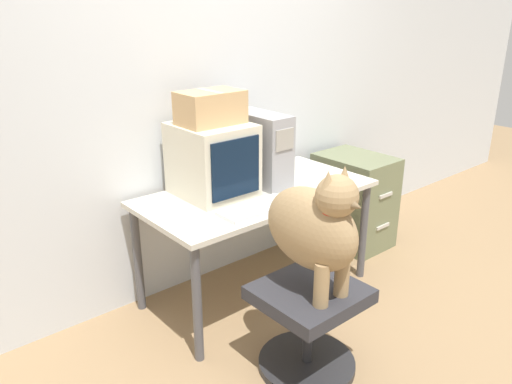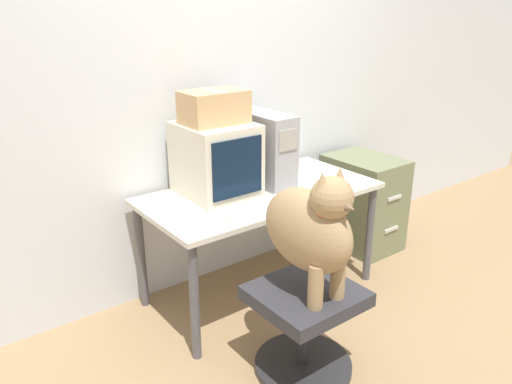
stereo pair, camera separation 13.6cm
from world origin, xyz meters
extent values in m
plane|color=#937551|center=(0.00, 0.00, 0.00)|extent=(12.00, 12.00, 0.00)
cube|color=silver|center=(0.00, 0.79, 1.30)|extent=(8.00, 0.05, 2.60)
cube|color=beige|center=(0.00, 0.36, 0.69)|extent=(1.44, 0.73, 0.03)
cylinder|color=#4C4C51|center=(-0.67, 0.05, 0.34)|extent=(0.05, 0.05, 0.67)
cylinder|color=#4C4C51|center=(0.67, 0.05, 0.34)|extent=(0.05, 0.05, 0.67)
cylinder|color=#4C4C51|center=(-0.67, 0.68, 0.34)|extent=(0.05, 0.05, 0.67)
cylinder|color=#4C4C51|center=(0.67, 0.68, 0.34)|extent=(0.05, 0.05, 0.67)
cube|color=beige|center=(-0.23, 0.50, 0.91)|extent=(0.40, 0.43, 0.42)
cube|color=black|center=(-0.23, 0.28, 0.91)|extent=(0.33, 0.01, 0.33)
cube|color=#99999E|center=(0.11, 0.48, 0.92)|extent=(0.19, 0.45, 0.45)
cube|color=#9E998E|center=(0.11, 0.25, 1.03)|extent=(0.14, 0.01, 0.12)
cube|color=silver|center=(-0.21, 0.13, 0.71)|extent=(0.43, 0.17, 0.02)
cube|color=silver|center=(-0.21, 0.13, 0.73)|extent=(0.40, 0.14, 0.00)
ellipsoid|color=#333333|center=(0.09, 0.12, 0.72)|extent=(0.07, 0.04, 0.04)
cylinder|color=#262628|center=(-0.28, -0.36, 0.02)|extent=(0.50, 0.50, 0.04)
cylinder|color=#262628|center=(-0.28, -0.36, 0.22)|extent=(0.05, 0.05, 0.36)
cube|color=#2D2D33|center=(-0.28, -0.36, 0.43)|extent=(0.49, 0.46, 0.07)
ellipsoid|color=#9E7F56|center=(-0.28, -0.35, 0.78)|extent=(0.26, 0.53, 0.39)
cylinder|color=#9E7F56|center=(-0.35, -0.49, 0.58)|extent=(0.07, 0.07, 0.22)
cylinder|color=#9E7F56|center=(-0.21, -0.49, 0.58)|extent=(0.07, 0.07, 0.22)
sphere|color=#9E7F56|center=(-0.28, -0.49, 0.99)|extent=(0.19, 0.19, 0.19)
cone|color=brown|center=(-0.28, -0.58, 0.97)|extent=(0.09, 0.10, 0.09)
cone|color=#9E7F56|center=(-0.33, -0.48, 1.07)|extent=(0.07, 0.07, 0.09)
cone|color=#9E7F56|center=(-0.23, -0.48, 1.07)|extent=(0.07, 0.07, 0.09)
torus|color=red|center=(-0.28, -0.47, 0.91)|extent=(0.14, 0.14, 0.02)
cube|color=#6B7251|center=(1.04, 0.44, 0.35)|extent=(0.42, 0.56, 0.70)
cube|color=beige|center=(1.04, 0.15, 0.47)|extent=(0.15, 0.01, 0.02)
cube|color=beige|center=(1.04, 0.15, 0.23)|extent=(0.15, 0.01, 0.02)
cube|color=tan|center=(-0.23, 0.50, 1.22)|extent=(0.36, 0.23, 0.19)
cube|color=beige|center=(-0.23, 0.50, 1.31)|extent=(0.04, 0.23, 0.00)
camera|label=1|loc=(-1.85, -1.79, 1.76)|focal=35.00mm
camera|label=2|loc=(-1.74, -1.88, 1.76)|focal=35.00mm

